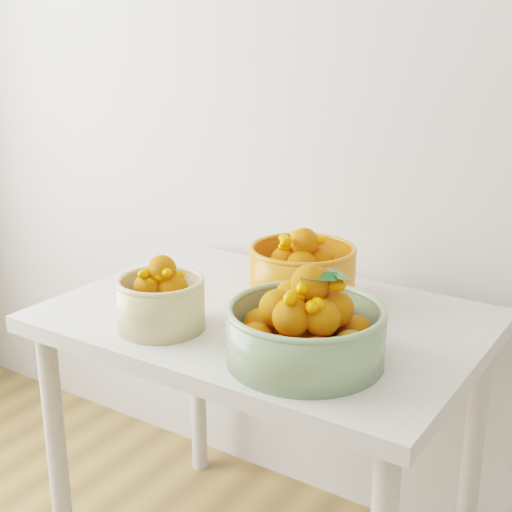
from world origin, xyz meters
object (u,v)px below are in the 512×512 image
object	(u,v)px
table	(265,350)
bowl_green	(306,329)
bowl_cream	(161,301)
bowl_orange	(302,272)

from	to	relation	value
table	bowl_green	world-z (taller)	bowl_green
bowl_green	bowl_cream	bearing A→B (deg)	-175.20
table	bowl_orange	distance (m)	0.21
table	bowl_cream	xyz separation A→B (m)	(-0.15, -0.20, 0.16)
table	bowl_cream	bearing A→B (deg)	-126.85
bowl_green	bowl_orange	size ratio (longest dim) A/B	1.42
table	bowl_cream	size ratio (longest dim) A/B	4.28
bowl_green	bowl_orange	world-z (taller)	bowl_green
bowl_orange	table	bearing A→B (deg)	-105.59
bowl_cream	bowl_green	world-z (taller)	bowl_green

